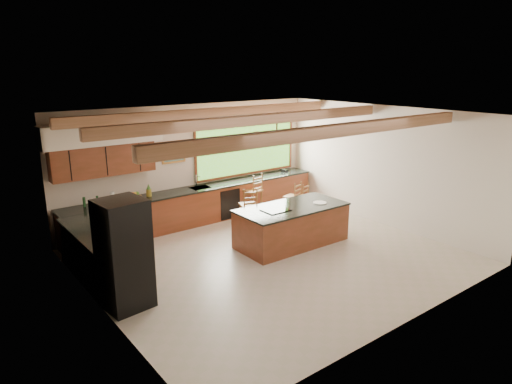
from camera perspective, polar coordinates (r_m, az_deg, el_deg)
ground at (r=9.76m, az=2.06°, el=-8.17°), size 7.20×7.20×0.00m
room_shell at (r=9.50m, az=-1.12°, el=5.17°), size 7.27×6.54×3.02m
counter_run at (r=11.14m, az=-9.51°, el=-2.78°), size 7.12×3.10×1.22m
island at (r=10.35m, az=4.47°, el=-4.15°), size 2.56×1.24×0.90m
refrigerator at (r=7.84m, az=-16.19°, el=-7.51°), size 0.80×0.78×1.87m
bar_stool_a at (r=10.99m, az=-0.77°, el=-1.74°), size 0.51×0.51×1.11m
bar_stool_b at (r=12.07m, az=-0.26°, el=0.05°), size 0.50×0.50×1.19m
bar_stool_c at (r=12.09m, az=5.77°, el=-0.67°), size 0.42×0.42×0.96m
bar_stool_d at (r=11.88m, az=4.74°, el=-0.70°), size 0.46×0.46×1.04m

